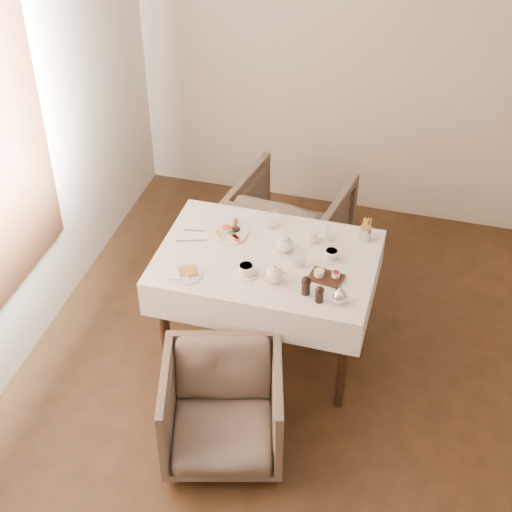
{
  "coord_description": "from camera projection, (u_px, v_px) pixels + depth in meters",
  "views": [
    {
      "loc": [
        0.1,
        -2.75,
        3.6
      ],
      "look_at": [
        -0.84,
        0.64,
        0.82
      ],
      "focal_mm": 55.0,
      "sensor_mm": 36.0,
      "label": 1
    }
  ],
  "objects": [
    {
      "name": "cutlery_knife",
      "position": [
        192.0,
        241.0,
        4.71
      ],
      "size": [
        0.19,
        0.07,
        0.0
      ],
      "primitive_type": "cube",
      "rotation": [
        0.0,
        0.0,
        1.88
      ],
      "color": "silver",
      "rests_on": "table"
    },
    {
      "name": "cutlery_fork",
      "position": [
        200.0,
        231.0,
        4.78
      ],
      "size": [
        0.19,
        0.04,
        0.0
      ],
      "primitive_type": "cube",
      "rotation": [
        0.0,
        0.0,
        1.73
      ],
      "color": "silver",
      "rests_on": "table"
    },
    {
      "name": "teacup_near",
      "position": [
        246.0,
        270.0,
        4.44
      ],
      "size": [
        0.14,
        0.14,
        0.07
      ],
      "rotation": [
        0.0,
        0.0,
        -0.01
      ],
      "color": "white",
      "rests_on": "table"
    },
    {
      "name": "side_plate",
      "position": [
        184.0,
        274.0,
        4.45
      ],
      "size": [
        0.2,
        0.19,
        0.02
      ],
      "rotation": [
        0.0,
        0.0,
        0.33
      ],
      "color": "white",
      "rests_on": "table"
    },
    {
      "name": "teapot_centre",
      "position": [
        284.0,
        243.0,
        4.59
      ],
      "size": [
        0.17,
        0.15,
        0.12
      ],
      "primitive_type": null,
      "rotation": [
        0.0,
        0.0,
        0.32
      ],
      "color": "white",
      "rests_on": "table"
    },
    {
      "name": "teapot_front",
      "position": [
        275.0,
        274.0,
        4.37
      ],
      "size": [
        0.17,
        0.15,
        0.12
      ],
      "primitive_type": null,
      "rotation": [
        0.0,
        0.0,
        0.32
      ],
      "color": "white",
      "rests_on": "table"
    },
    {
      "name": "glass_left",
      "position": [
        273.0,
        219.0,
        4.79
      ],
      "size": [
        0.09,
        0.09,
        0.1
      ],
      "primitive_type": "cylinder",
      "rotation": [
        0.0,
        0.0,
        -0.31
      ],
      "color": "silver",
      "rests_on": "table"
    },
    {
      "name": "silver_pot",
      "position": [
        339.0,
        296.0,
        4.23
      ],
      "size": [
        0.12,
        0.11,
        0.11
      ],
      "primitive_type": null,
      "rotation": [
        0.0,
        0.0,
        -0.36
      ],
      "color": "white",
      "rests_on": "table"
    },
    {
      "name": "pepper_mill_left",
      "position": [
        306.0,
        285.0,
        4.29
      ],
      "size": [
        0.06,
        0.06,
        0.12
      ],
      "primitive_type": null,
      "rotation": [
        0.0,
        0.0,
        0.1
      ],
      "color": "black",
      "rests_on": "table"
    },
    {
      "name": "glass_right",
      "position": [
        331.0,
        232.0,
        4.7
      ],
      "size": [
        0.09,
        0.09,
        0.1
      ],
      "primitive_type": "cylinder",
      "rotation": [
        0.0,
        0.0,
        -0.37
      ],
      "color": "silver",
      "rests_on": "table"
    },
    {
      "name": "fries_cup",
      "position": [
        366.0,
        230.0,
        4.68
      ],
      "size": [
        0.07,
        0.07,
        0.16
      ],
      "rotation": [
        0.0,
        0.0,
        -0.24
      ],
      "color": "silver",
      "rests_on": "table"
    },
    {
      "name": "creamer",
      "position": [
        312.0,
        236.0,
        4.68
      ],
      "size": [
        0.07,
        0.07,
        0.07
      ],
      "primitive_type": "cylinder",
      "rotation": [
        0.0,
        0.0,
        0.08
      ],
      "color": "white",
      "rests_on": "table"
    },
    {
      "name": "table",
      "position": [
        267.0,
        271.0,
        4.66
      ],
      "size": [
        1.28,
        0.88,
        0.75
      ],
      "color": "black",
      "rests_on": "ground"
    },
    {
      "name": "teacup_far",
      "position": [
        332.0,
        255.0,
        4.56
      ],
      "size": [
        0.12,
        0.12,
        0.06
      ],
      "rotation": [
        0.0,
        0.0,
        -0.26
      ],
      "color": "white",
      "rests_on": "table"
    },
    {
      "name": "armchair_far",
      "position": [
        290.0,
        225.0,
        5.54
      ],
      "size": [
        0.85,
        0.86,
        0.69
      ],
      "primitive_type": "imported",
      "rotation": [
        0.0,
        0.0,
        2.98
      ],
      "color": "brown",
      "rests_on": "ground"
    },
    {
      "name": "breakfast_plate",
      "position": [
        227.0,
        232.0,
        4.76
      ],
      "size": [
        0.26,
        0.26,
        0.03
      ],
      "rotation": [
        0.0,
        0.0,
        -0.21
      ],
      "color": "white",
      "rests_on": "table"
    },
    {
      "name": "armchair_near",
      "position": [
        223.0,
        409.0,
        4.27
      ],
      "size": [
        0.8,
        0.81,
        0.6
      ],
      "primitive_type": "imported",
      "rotation": [
        0.0,
        0.0,
        0.27
      ],
      "color": "brown",
      "rests_on": "ground"
    },
    {
      "name": "glass_mid",
      "position": [
        299.0,
        258.0,
        4.49
      ],
      "size": [
        0.09,
        0.09,
        0.1
      ],
      "primitive_type": "cylinder",
      "rotation": [
        0.0,
        0.0,
        -0.33
      ],
      "color": "silver",
      "rests_on": "table"
    },
    {
      "name": "pepper_mill_right",
      "position": [
        320.0,
        294.0,
        4.25
      ],
      "size": [
        0.06,
        0.06,
        0.1
      ],
      "primitive_type": null,
      "rotation": [
        0.0,
        0.0,
        0.25
      ],
      "color": "black",
      "rests_on": "table"
    },
    {
      "name": "condiment_board",
      "position": [
        326.0,
        276.0,
        4.42
      ],
      "size": [
        0.21,
        0.16,
        0.05
      ],
      "rotation": [
        0.0,
        0.0,
        -0.17
      ],
      "color": "black",
      "rests_on": "table"
    }
  ]
}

